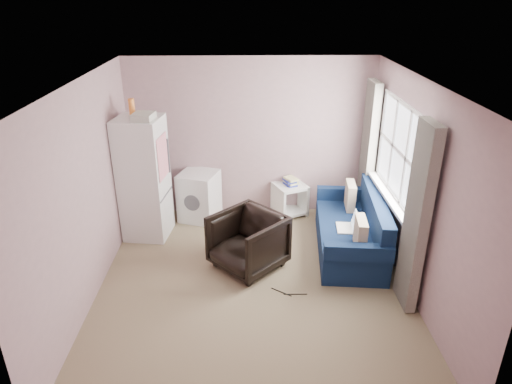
% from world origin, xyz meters
% --- Properties ---
extents(room, '(3.84, 4.24, 2.54)m').
position_xyz_m(room, '(0.02, 0.01, 1.25)').
color(room, '#8A785A').
rests_on(room, ground).
extents(armchair, '(1.10, 1.10, 0.83)m').
position_xyz_m(armchair, '(-0.06, 0.41, 0.41)').
color(armchair, black).
rests_on(armchair, ground).
extents(fridge, '(0.70, 0.69, 2.04)m').
position_xyz_m(fridge, '(-1.54, 1.33, 0.91)').
color(fridge, white).
rests_on(fridge, ground).
extents(washing_machine, '(0.70, 0.70, 0.78)m').
position_xyz_m(washing_machine, '(-0.82, 1.82, 0.41)').
color(washing_machine, white).
rests_on(washing_machine, ground).
extents(side_table, '(0.61, 0.61, 0.64)m').
position_xyz_m(side_table, '(0.63, 1.95, 0.30)').
color(side_table, white).
rests_on(side_table, ground).
extents(sofa, '(1.01, 1.93, 0.83)m').
position_xyz_m(sofa, '(1.41, 0.78, 0.30)').
color(sofa, '#10254C').
rests_on(sofa, ground).
extents(window_dressing, '(0.17, 2.62, 2.18)m').
position_xyz_m(window_dressing, '(1.78, 0.70, 1.11)').
color(window_dressing, white).
rests_on(window_dressing, ground).
extents(floor_cables, '(0.43, 0.18, 0.01)m').
position_xyz_m(floor_cables, '(0.43, -0.20, 0.01)').
color(floor_cables, black).
rests_on(floor_cables, ground).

